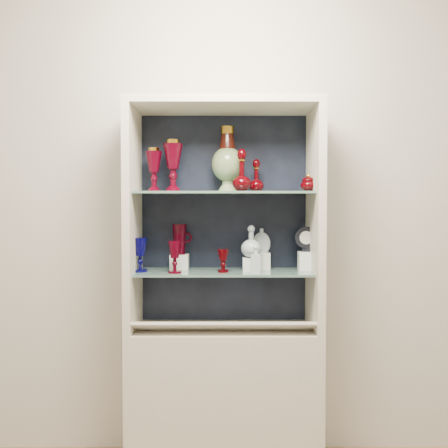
{
  "coord_description": "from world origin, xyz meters",
  "views": [
    {
      "loc": [
        -0.01,
        -1.09,
        1.39
      ],
      "look_at": [
        0.0,
        1.53,
        1.3
      ],
      "focal_mm": 40.0,
      "sensor_mm": 36.0,
      "label": 1
    }
  ],
  "objects_px": {
    "pedestal_lamp_left": "(173,166)",
    "ruby_decanter_b": "(256,175)",
    "ruby_goblet_small": "(223,261)",
    "ruby_decanter_a": "(242,168)",
    "lidded_bowl": "(308,183)",
    "enamel_urn": "(227,160)",
    "ruby_pitcher": "(179,239)",
    "flat_flask": "(262,240)",
    "clear_square_bottle": "(256,259)",
    "clear_round_decanter": "(251,242)",
    "ruby_goblet_tall": "(175,257)",
    "cameo_medallion": "(306,239)",
    "cobalt_goblet": "(140,255)",
    "pedestal_lamp_right": "(154,170)"
  },
  "relations": [
    {
      "from": "ruby_goblet_tall",
      "to": "clear_round_decanter",
      "type": "xyz_separation_m",
      "value": [
        0.4,
        0.09,
        0.07
      ]
    },
    {
      "from": "ruby_goblet_small",
      "to": "clear_square_bottle",
      "type": "distance_m",
      "value": 0.17
    },
    {
      "from": "ruby_decanter_b",
      "to": "clear_round_decanter",
      "type": "xyz_separation_m",
      "value": [
        -0.03,
        -0.06,
        -0.36
      ]
    },
    {
      "from": "flat_flask",
      "to": "pedestal_lamp_left",
      "type": "bearing_deg",
      "value": -162.66
    },
    {
      "from": "pedestal_lamp_left",
      "to": "clear_square_bottle",
      "type": "relative_size",
      "value": 1.93
    },
    {
      "from": "pedestal_lamp_left",
      "to": "ruby_goblet_small",
      "type": "height_order",
      "value": "pedestal_lamp_left"
    },
    {
      "from": "ruby_decanter_b",
      "to": "flat_flask",
      "type": "relative_size",
      "value": 1.39
    },
    {
      "from": "clear_square_bottle",
      "to": "pedestal_lamp_left",
      "type": "bearing_deg",
      "value": 166.47
    },
    {
      "from": "ruby_pitcher",
      "to": "lidded_bowl",
      "type": "bearing_deg",
      "value": -15.5
    },
    {
      "from": "cobalt_goblet",
      "to": "enamel_urn",
      "type": "bearing_deg",
      "value": 13.13
    },
    {
      "from": "pedestal_lamp_right",
      "to": "clear_round_decanter",
      "type": "relative_size",
      "value": 1.43
    },
    {
      "from": "ruby_decanter_a",
      "to": "ruby_decanter_b",
      "type": "height_order",
      "value": "ruby_decanter_a"
    },
    {
      "from": "enamel_urn",
      "to": "cameo_medallion",
      "type": "height_order",
      "value": "enamel_urn"
    },
    {
      "from": "ruby_decanter_a",
      "to": "ruby_goblet_small",
      "type": "distance_m",
      "value": 0.49
    },
    {
      "from": "pedestal_lamp_left",
      "to": "pedestal_lamp_right",
      "type": "xyz_separation_m",
      "value": [
        -0.1,
        0.01,
        -0.02
      ]
    },
    {
      "from": "lidded_bowl",
      "to": "ruby_goblet_small",
      "type": "distance_m",
      "value": 0.6
    },
    {
      "from": "pedestal_lamp_left",
      "to": "cobalt_goblet",
      "type": "xyz_separation_m",
      "value": [
        -0.17,
        -0.06,
        -0.47
      ]
    },
    {
      "from": "lidded_bowl",
      "to": "flat_flask",
      "type": "height_order",
      "value": "lidded_bowl"
    },
    {
      "from": "ruby_goblet_small",
      "to": "clear_square_bottle",
      "type": "xyz_separation_m",
      "value": [
        0.17,
        -0.03,
        0.01
      ]
    },
    {
      "from": "lidded_bowl",
      "to": "cobalt_goblet",
      "type": "xyz_separation_m",
      "value": [
        -0.88,
        0.0,
        -0.38
      ]
    },
    {
      "from": "ruby_decanter_a",
      "to": "clear_square_bottle",
      "type": "xyz_separation_m",
      "value": [
        0.07,
        -0.03,
        -0.47
      ]
    },
    {
      "from": "pedestal_lamp_right",
      "to": "lidded_bowl",
      "type": "distance_m",
      "value": 0.82
    },
    {
      "from": "pedestal_lamp_left",
      "to": "enamel_urn",
      "type": "height_order",
      "value": "enamel_urn"
    },
    {
      "from": "pedestal_lamp_right",
      "to": "lidded_bowl",
      "type": "relative_size",
      "value": 2.51
    },
    {
      "from": "cobalt_goblet",
      "to": "flat_flask",
      "type": "relative_size",
      "value": 1.32
    },
    {
      "from": "ruby_decanter_a",
      "to": "lidded_bowl",
      "type": "relative_size",
      "value": 2.65
    },
    {
      "from": "pedestal_lamp_left",
      "to": "enamel_urn",
      "type": "bearing_deg",
      "value": 9.4
    },
    {
      "from": "enamel_urn",
      "to": "ruby_goblet_tall",
      "type": "distance_m",
      "value": 0.6
    },
    {
      "from": "ruby_decanter_b",
      "to": "lidded_bowl",
      "type": "relative_size",
      "value": 2.02
    },
    {
      "from": "pedestal_lamp_left",
      "to": "cameo_medallion",
      "type": "height_order",
      "value": "pedestal_lamp_left"
    },
    {
      "from": "ruby_decanter_b",
      "to": "ruby_goblet_tall",
      "type": "relative_size",
      "value": 1.14
    },
    {
      "from": "enamel_urn",
      "to": "ruby_decanter_b",
      "type": "height_order",
      "value": "enamel_urn"
    },
    {
      "from": "pedestal_lamp_left",
      "to": "ruby_decanter_a",
      "type": "height_order",
      "value": "pedestal_lamp_left"
    },
    {
      "from": "pedestal_lamp_left",
      "to": "enamel_urn",
      "type": "distance_m",
      "value": 0.3
    },
    {
      "from": "enamel_urn",
      "to": "ruby_pitcher",
      "type": "xyz_separation_m",
      "value": [
        -0.26,
        0.01,
        -0.43
      ]
    },
    {
      "from": "ruby_goblet_tall",
      "to": "enamel_urn",
      "type": "bearing_deg",
      "value": 30.09
    },
    {
      "from": "lidded_bowl",
      "to": "ruby_pitcher",
      "type": "height_order",
      "value": "lidded_bowl"
    },
    {
      "from": "enamel_urn",
      "to": "lidded_bowl",
      "type": "height_order",
      "value": "enamel_urn"
    },
    {
      "from": "lidded_bowl",
      "to": "ruby_goblet_tall",
      "type": "xyz_separation_m",
      "value": [
        -0.69,
        -0.05,
        -0.38
      ]
    },
    {
      "from": "lidded_bowl",
      "to": "clear_square_bottle",
      "type": "distance_m",
      "value": 0.48
    },
    {
      "from": "pedestal_lamp_right",
      "to": "cameo_medallion",
      "type": "relative_size",
      "value": 1.7
    },
    {
      "from": "enamel_urn",
      "to": "ruby_decanter_b",
      "type": "distance_m",
      "value": 0.18
    },
    {
      "from": "ruby_goblet_tall",
      "to": "clear_round_decanter",
      "type": "distance_m",
      "value": 0.41
    },
    {
      "from": "enamel_urn",
      "to": "ruby_goblet_small",
      "type": "xyz_separation_m",
      "value": [
        -0.02,
        -0.13,
        -0.54
      ]
    },
    {
      "from": "ruby_decanter_a",
      "to": "cameo_medallion",
      "type": "distance_m",
      "value": 0.52
    },
    {
      "from": "ruby_goblet_small",
      "to": "ruby_decanter_a",
      "type": "bearing_deg",
      "value": 4.47
    },
    {
      "from": "enamel_urn",
      "to": "cobalt_goblet",
      "type": "bearing_deg",
      "value": -166.87
    },
    {
      "from": "enamel_urn",
      "to": "flat_flask",
      "type": "height_order",
      "value": "enamel_urn"
    },
    {
      "from": "enamel_urn",
      "to": "ruby_pitcher",
      "type": "height_order",
      "value": "enamel_urn"
    },
    {
      "from": "pedestal_lamp_left",
      "to": "ruby_decanter_b",
      "type": "distance_m",
      "value": 0.45
    }
  ]
}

